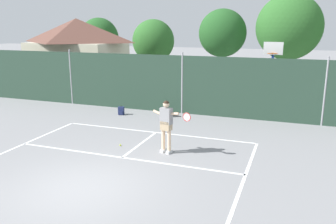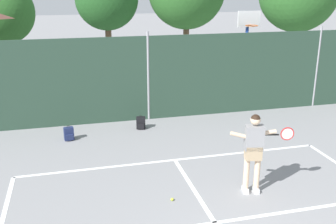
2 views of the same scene
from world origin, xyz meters
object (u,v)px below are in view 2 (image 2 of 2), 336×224
Objects in this scene: basketball_hoop at (247,44)px; backpack_black at (141,123)px; tennis_ball at (172,199)px; backpack_navy at (69,134)px; tennis_player at (254,147)px.

backpack_black is (-4.59, -2.10, -2.12)m from basketball_hoop.
backpack_black is (0.16, 4.60, 0.16)m from tennis_ball.
basketball_hoop reaches higher than backpack_navy.
basketball_hoop reaches higher than backpack_black.
backpack_black is (2.29, 0.43, 0.00)m from backpack_navy.
tennis_ball is at bearing -125.37° from basketball_hoop.
basketball_hoop is at bearing 54.63° from tennis_ball.
backpack_navy is at bearing 117.01° from tennis_ball.
basketball_hoop reaches higher than tennis_ball.
tennis_player is 28.10× the size of tennis_ball.
basketball_hoop is 7.45m from tennis_player.
tennis_ball is 4.60m from backpack_black.
basketball_hoop is at bearing 20.14° from backpack_navy.
backpack_navy is 1.00× the size of backpack_black.
tennis_player is 2.14m from tennis_ball.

